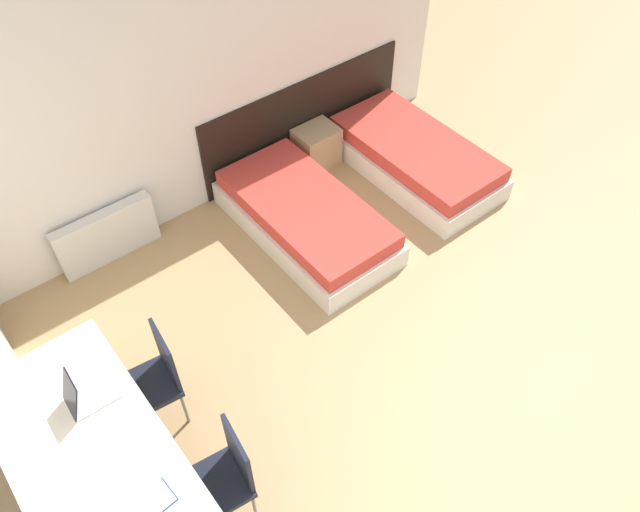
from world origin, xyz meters
name	(u,v)px	position (x,y,z in m)	size (l,w,h in m)	color
ground_plane	(496,470)	(0.00, 0.00, 0.00)	(20.00, 20.00, 0.00)	tan
wall_back	(200,86)	(0.00, 3.91, 1.35)	(5.94, 0.05, 2.70)	white
wall_left	(10,381)	(-2.50, 1.94, 1.35)	(0.05, 4.89, 2.70)	white
headboard_panel	(304,119)	(1.16, 3.88, 0.48)	(2.60, 0.03, 0.96)	black
bed_near_window	(306,218)	(0.40, 2.87, 0.20)	(0.99, 1.94, 0.41)	silver
bed_near_door	(415,157)	(1.92, 2.87, 0.20)	(0.99, 1.94, 0.41)	silver
nightstand	(316,147)	(1.16, 3.66, 0.23)	(0.46, 0.36, 0.46)	tan
radiator	(107,236)	(-1.28, 3.79, 0.28)	(0.98, 0.12, 0.56)	silver
desk	(125,458)	(-2.17, 1.51, 0.60)	(0.61, 2.13, 0.76)	beige
chair_near_laptop	(156,376)	(-1.69, 1.97, 0.53)	(0.45, 0.45, 0.97)	black
chair_near_notebook	(225,475)	(-1.69, 1.02, 0.53)	(0.45, 0.45, 0.97)	black
laptop	(85,397)	(-2.18, 1.94, 0.82)	(0.33, 0.23, 0.32)	silver
open_notebook	(147,506)	(-2.20, 1.05, 0.77)	(0.34, 0.21, 0.02)	#1E4793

